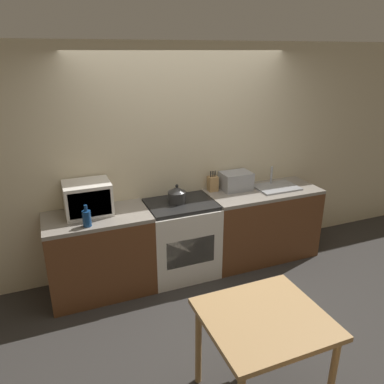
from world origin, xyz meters
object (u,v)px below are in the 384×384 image
(stove_range, at_px, (181,239))
(microwave, at_px, (88,198))
(kettle, at_px, (177,195))
(dining_table, at_px, (264,328))
(toaster_oven, at_px, (236,181))
(bottle, at_px, (87,218))

(stove_range, xyz_separation_m, microwave, (-0.99, 0.10, 0.62))
(stove_range, relative_size, kettle, 4.20)
(microwave, xyz_separation_m, dining_table, (0.92, -1.96, -0.40))
(stove_range, height_order, microwave, microwave)
(stove_range, relative_size, toaster_oven, 2.49)
(toaster_oven, bearing_deg, kettle, -171.22)
(kettle, xyz_separation_m, toaster_oven, (0.81, 0.13, 0.02))
(bottle, bearing_deg, toaster_oven, 11.46)
(bottle, height_order, dining_table, bottle)
(bottle, relative_size, toaster_oven, 0.61)
(dining_table, bearing_deg, bottle, 120.56)
(microwave, relative_size, dining_table, 0.56)
(bottle, height_order, toaster_oven, bottle)
(bottle, distance_m, dining_table, 1.94)
(stove_range, bearing_deg, toaster_oven, 11.25)
(kettle, height_order, microwave, microwave)
(stove_range, distance_m, microwave, 1.17)
(stove_range, distance_m, dining_table, 1.88)
(stove_range, bearing_deg, bottle, -168.39)
(toaster_oven, bearing_deg, microwave, -178.13)
(microwave, xyz_separation_m, bottle, (-0.06, -0.31, -0.08))
(bottle, relative_size, dining_table, 0.26)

